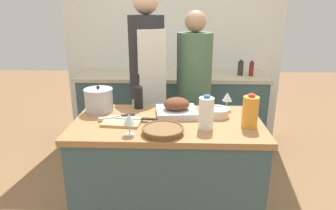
% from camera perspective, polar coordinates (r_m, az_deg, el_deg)
% --- Properties ---
extents(kitchen_island, '(1.28, 0.69, 0.92)m').
position_cam_1_polar(kitchen_island, '(2.24, -0.10, -13.98)').
color(kitchen_island, '#3D565B').
rests_on(kitchen_island, ground_plane).
extents(back_counter, '(2.19, 0.60, 0.90)m').
position_cam_1_polar(back_counter, '(3.64, 0.81, -1.05)').
color(back_counter, '#3D565B').
rests_on(back_counter, ground_plane).
extents(back_wall, '(2.69, 0.10, 2.55)m').
position_cam_1_polar(back_wall, '(3.80, 0.98, 12.49)').
color(back_wall, silver).
rests_on(back_wall, ground_plane).
extents(roasting_pan, '(0.31, 0.29, 0.13)m').
position_cam_1_polar(roasting_pan, '(2.13, 1.63, -0.68)').
color(roasting_pan, '#BCBCC1').
rests_on(roasting_pan, kitchen_island).
extents(wicker_basket, '(0.26, 0.26, 0.04)m').
position_cam_1_polar(wicker_basket, '(1.83, -0.98, -4.77)').
color(wicker_basket, brown).
rests_on(wicker_basket, kitchen_island).
extents(cutting_board, '(0.27, 0.21, 0.02)m').
position_cam_1_polar(cutting_board, '(2.02, -8.71, -3.15)').
color(cutting_board, tan).
rests_on(cutting_board, kitchen_island).
extents(stock_pot, '(0.21, 0.21, 0.19)m').
position_cam_1_polar(stock_pot, '(2.26, -13.02, 0.95)').
color(stock_pot, '#B7B7BC').
rests_on(stock_pot, kitchen_island).
extents(mixing_bowl, '(0.17, 0.17, 0.06)m').
position_cam_1_polar(mixing_bowl, '(2.14, 9.40, -1.26)').
color(mixing_bowl, beige).
rests_on(mixing_bowl, kitchen_island).
extents(juice_jug, '(0.10, 0.10, 0.22)m').
position_cam_1_polar(juice_jug, '(1.98, 15.39, -1.25)').
color(juice_jug, orange).
rests_on(juice_jug, kitchen_island).
extents(milk_jug, '(0.10, 0.10, 0.22)m').
position_cam_1_polar(milk_jug, '(1.90, 7.28, -1.52)').
color(milk_jug, white).
rests_on(milk_jug, kitchen_island).
extents(wine_bottle_green, '(0.07, 0.07, 0.26)m').
position_cam_1_polar(wine_bottle_green, '(2.27, -5.68, 1.91)').
color(wine_bottle_green, black).
rests_on(wine_bottle_green, kitchen_island).
extents(wine_glass_left, '(0.07, 0.07, 0.14)m').
position_cam_1_polar(wine_glass_left, '(2.26, 11.22, 1.46)').
color(wine_glass_left, silver).
rests_on(wine_glass_left, kitchen_island).
extents(wine_glass_right, '(0.07, 0.07, 0.13)m').
position_cam_1_polar(wine_glass_right, '(1.80, -7.40, -2.78)').
color(wine_glass_right, silver).
rests_on(wine_glass_right, kitchen_island).
extents(knife_chef, '(0.29, 0.06, 0.01)m').
position_cam_1_polar(knife_chef, '(2.03, -5.77, -2.57)').
color(knife_chef, '#B7B7BC').
rests_on(knife_chef, cutting_board).
extents(knife_paring, '(0.24, 0.12, 0.01)m').
position_cam_1_polar(knife_paring, '(2.09, -9.50, -2.12)').
color(knife_paring, '#B7B7BC').
rests_on(knife_paring, cutting_board).
extents(condiment_bottle_tall, '(0.06, 0.06, 0.14)m').
position_cam_1_polar(condiment_bottle_tall, '(3.59, 3.91, 7.13)').
color(condiment_bottle_tall, '#332D28').
rests_on(condiment_bottle_tall, back_counter).
extents(condiment_bottle_short, '(0.05, 0.05, 0.17)m').
position_cam_1_polar(condiment_bottle_short, '(3.53, 15.60, 6.62)').
color(condiment_bottle_short, maroon).
rests_on(condiment_bottle_short, back_counter).
extents(condiment_bottle_extra, '(0.06, 0.06, 0.18)m').
position_cam_1_polar(condiment_bottle_extra, '(3.54, 13.65, 6.83)').
color(condiment_bottle_extra, '#332D28').
rests_on(condiment_bottle_extra, back_counter).
extents(person_cook_aproned, '(0.33, 0.35, 1.80)m').
position_cam_1_polar(person_cook_aproned, '(2.73, -3.94, 4.54)').
color(person_cook_aproned, beige).
rests_on(person_cook_aproned, ground_plane).
extents(person_cook_guest, '(0.32, 0.32, 1.63)m').
position_cam_1_polar(person_cook_guest, '(2.83, 4.91, 2.78)').
color(person_cook_guest, beige).
rests_on(person_cook_guest, ground_plane).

